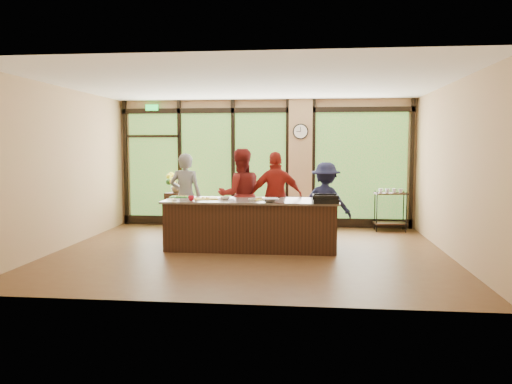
% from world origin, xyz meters
% --- Properties ---
extents(floor, '(7.00, 7.00, 0.00)m').
position_xyz_m(floor, '(0.00, 0.00, 0.00)').
color(floor, '#55341E').
rests_on(floor, ground).
extents(ceiling, '(7.00, 7.00, 0.00)m').
position_xyz_m(ceiling, '(0.00, 0.00, 3.00)').
color(ceiling, white).
rests_on(ceiling, back_wall).
extents(back_wall, '(7.00, 0.00, 7.00)m').
position_xyz_m(back_wall, '(0.00, 3.00, 1.50)').
color(back_wall, tan).
rests_on(back_wall, floor).
extents(left_wall, '(0.00, 6.00, 6.00)m').
position_xyz_m(left_wall, '(-3.50, 0.00, 1.50)').
color(left_wall, tan).
rests_on(left_wall, floor).
extents(right_wall, '(0.00, 6.00, 6.00)m').
position_xyz_m(right_wall, '(3.50, 0.00, 1.50)').
color(right_wall, tan).
rests_on(right_wall, floor).
extents(window_wall, '(6.90, 0.12, 3.00)m').
position_xyz_m(window_wall, '(0.16, 2.95, 1.39)').
color(window_wall, tan).
rests_on(window_wall, floor).
extents(island_base, '(3.10, 1.00, 0.88)m').
position_xyz_m(island_base, '(0.00, 0.30, 0.44)').
color(island_base, black).
rests_on(island_base, floor).
extents(countertop, '(3.20, 1.10, 0.04)m').
position_xyz_m(countertop, '(0.00, 0.30, 0.90)').
color(countertop, slate).
rests_on(countertop, island_base).
extents(wall_clock, '(0.36, 0.04, 0.36)m').
position_xyz_m(wall_clock, '(0.85, 2.87, 2.25)').
color(wall_clock, black).
rests_on(wall_clock, window_wall).
extents(cook_left, '(0.65, 0.43, 1.77)m').
position_xyz_m(cook_left, '(-1.45, 1.11, 0.89)').
color(cook_left, slate).
rests_on(cook_left, floor).
extents(cook_midleft, '(1.08, 0.96, 1.86)m').
position_xyz_m(cook_midleft, '(-0.31, 1.01, 0.93)').
color(cook_midleft, maroon).
rests_on(cook_midleft, floor).
extents(cook_midright, '(1.12, 0.65, 1.80)m').
position_xyz_m(cook_midright, '(0.41, 1.03, 0.90)').
color(cook_midright, maroon).
rests_on(cook_midright, floor).
extents(cook_right, '(1.17, 0.92, 1.59)m').
position_xyz_m(cook_right, '(1.39, 1.13, 0.80)').
color(cook_right, '#191B38').
rests_on(cook_right, floor).
extents(roasting_pan, '(0.47, 0.38, 0.08)m').
position_xyz_m(roasting_pan, '(1.34, -0.12, 0.96)').
color(roasting_pan, black).
rests_on(roasting_pan, countertop).
extents(mixing_bowl, '(0.32, 0.32, 0.07)m').
position_xyz_m(mixing_bowl, '(0.38, -0.09, 0.96)').
color(mixing_bowl, silver).
rests_on(mixing_bowl, countertop).
extents(cutting_board_left, '(0.47, 0.37, 0.01)m').
position_xyz_m(cutting_board_left, '(-1.41, 0.65, 0.93)').
color(cutting_board_left, green).
rests_on(cutting_board_left, countertop).
extents(cutting_board_center, '(0.52, 0.45, 0.01)m').
position_xyz_m(cutting_board_center, '(-0.87, 0.32, 0.93)').
color(cutting_board_center, gold).
rests_on(cutting_board_center, countertop).
extents(cutting_board_right, '(0.45, 0.40, 0.01)m').
position_xyz_m(cutting_board_right, '(0.18, 0.32, 0.93)').
color(cutting_board_right, gold).
rests_on(cutting_board_right, countertop).
extents(prep_bowl_near, '(0.20, 0.20, 0.05)m').
position_xyz_m(prep_bowl_near, '(-0.49, 0.24, 0.95)').
color(prep_bowl_near, white).
rests_on(prep_bowl_near, countertop).
extents(prep_bowl_mid, '(0.18, 0.18, 0.04)m').
position_xyz_m(prep_bowl_mid, '(0.03, 0.08, 0.94)').
color(prep_bowl_mid, white).
rests_on(prep_bowl_mid, countertop).
extents(prep_bowl_far, '(0.14, 0.14, 0.03)m').
position_xyz_m(prep_bowl_far, '(0.11, 0.45, 0.94)').
color(prep_bowl_far, white).
rests_on(prep_bowl_far, countertop).
extents(red_ramekin, '(0.13, 0.13, 0.09)m').
position_xyz_m(red_ramekin, '(-1.07, 0.03, 0.97)').
color(red_ramekin, red).
rests_on(red_ramekin, countertop).
extents(flower_stand, '(0.53, 0.53, 0.84)m').
position_xyz_m(flower_stand, '(-1.97, 2.34, 0.42)').
color(flower_stand, black).
rests_on(flower_stand, floor).
extents(flower_vase, '(0.28, 0.28, 0.26)m').
position_xyz_m(flower_vase, '(-1.97, 2.34, 0.98)').
color(flower_vase, olive).
rests_on(flower_vase, flower_stand).
extents(bar_cart, '(0.74, 0.48, 0.96)m').
position_xyz_m(bar_cart, '(2.88, 2.58, 0.58)').
color(bar_cart, black).
rests_on(bar_cart, floor).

